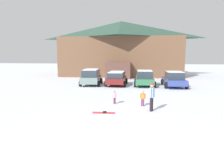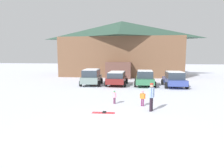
{
  "view_description": "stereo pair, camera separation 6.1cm",
  "coord_description": "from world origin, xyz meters",
  "px_view_note": "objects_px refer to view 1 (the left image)",
  "views": [
    {
      "loc": [
        1.19,
        -7.83,
        3.19
      ],
      "look_at": [
        -1.25,
        7.48,
        1.06
      ],
      "focal_mm": 32.0,
      "sensor_mm": 36.0,
      "label": 1
    },
    {
      "loc": [
        1.25,
        -7.82,
        3.19
      ],
      "look_at": [
        -1.25,
        7.48,
        1.06
      ],
      "focal_mm": 32.0,
      "sensor_mm": 36.0,
      "label": 2
    }
  ],
  "objects_px": {
    "skier_child_in_pink_snowsuit": "(115,97)",
    "skier_adult_in_blue_parka": "(152,95)",
    "parked_maroon_van": "(117,78)",
    "pair_of_skis": "(104,113)",
    "ski_lodge": "(121,48)",
    "parked_grey_wagon": "(91,77)",
    "parked_blue_hatchback": "(174,79)",
    "skier_child_in_orange_jacket": "(143,98)",
    "parked_green_coupe": "(144,78)"
  },
  "relations": [
    {
      "from": "skier_child_in_pink_snowsuit",
      "to": "skier_child_in_orange_jacket",
      "type": "xyz_separation_m",
      "value": [
        1.89,
        -0.33,
        0.05
      ]
    },
    {
      "from": "parked_grey_wagon",
      "to": "skier_child_in_orange_jacket",
      "type": "xyz_separation_m",
      "value": [
        5.82,
        -8.99,
        -0.39
      ]
    },
    {
      "from": "parked_grey_wagon",
      "to": "parked_green_coupe",
      "type": "relative_size",
      "value": 0.91
    },
    {
      "from": "parked_blue_hatchback",
      "to": "skier_child_in_pink_snowsuit",
      "type": "relative_size",
      "value": 5.01
    },
    {
      "from": "ski_lodge",
      "to": "skier_adult_in_blue_parka",
      "type": "height_order",
      "value": "ski_lodge"
    },
    {
      "from": "parked_blue_hatchback",
      "to": "pair_of_skis",
      "type": "xyz_separation_m",
      "value": [
        -5.38,
        -10.98,
        -0.81
      ]
    },
    {
      "from": "skier_child_in_orange_jacket",
      "to": "skier_adult_in_blue_parka",
      "type": "relative_size",
      "value": 0.59
    },
    {
      "from": "parked_maroon_van",
      "to": "parked_blue_hatchback",
      "type": "relative_size",
      "value": 0.95
    },
    {
      "from": "parked_grey_wagon",
      "to": "parked_maroon_van",
      "type": "bearing_deg",
      "value": 4.53
    },
    {
      "from": "parked_maroon_van",
      "to": "skier_child_in_orange_jacket",
      "type": "relative_size",
      "value": 4.28
    },
    {
      "from": "parked_maroon_van",
      "to": "skier_adult_in_blue_parka",
      "type": "bearing_deg",
      "value": -71.38
    },
    {
      "from": "parked_blue_hatchback",
      "to": "parked_maroon_van",
      "type": "bearing_deg",
      "value": 178.05
    },
    {
      "from": "parked_grey_wagon",
      "to": "skier_child_in_orange_jacket",
      "type": "bearing_deg",
      "value": -57.07
    },
    {
      "from": "ski_lodge",
      "to": "skier_child_in_orange_jacket",
      "type": "relative_size",
      "value": 20.31
    },
    {
      "from": "skier_child_in_pink_snowsuit",
      "to": "pair_of_skis",
      "type": "distance_m",
      "value": 2.37
    },
    {
      "from": "parked_green_coupe",
      "to": "skier_adult_in_blue_parka",
      "type": "xyz_separation_m",
      "value": [
        0.39,
        -10.55,
        0.09
      ]
    },
    {
      "from": "skier_child_in_pink_snowsuit",
      "to": "skier_adult_in_blue_parka",
      "type": "bearing_deg",
      "value": -30.92
    },
    {
      "from": "skier_child_in_orange_jacket",
      "to": "pair_of_skis",
      "type": "xyz_separation_m",
      "value": [
        -2.17,
        -1.97,
        -0.54
      ]
    },
    {
      "from": "skier_adult_in_blue_parka",
      "to": "pair_of_skis",
      "type": "bearing_deg",
      "value": -162.14
    },
    {
      "from": "ski_lodge",
      "to": "parked_grey_wagon",
      "type": "bearing_deg",
      "value": -98.67
    },
    {
      "from": "parked_maroon_van",
      "to": "skier_child_in_pink_snowsuit",
      "type": "xyz_separation_m",
      "value": [
        1.07,
        -8.89,
        -0.33
      ]
    },
    {
      "from": "skier_child_in_pink_snowsuit",
      "to": "pair_of_skis",
      "type": "xyz_separation_m",
      "value": [
        -0.27,
        -2.31,
        -0.48
      ]
    },
    {
      "from": "parked_green_coupe",
      "to": "pair_of_skis",
      "type": "height_order",
      "value": "parked_green_coupe"
    },
    {
      "from": "skier_child_in_pink_snowsuit",
      "to": "pair_of_skis",
      "type": "height_order",
      "value": "skier_child_in_pink_snowsuit"
    },
    {
      "from": "parked_green_coupe",
      "to": "parked_blue_hatchback",
      "type": "xyz_separation_m",
      "value": [
        3.09,
        -0.43,
        -0.02
      ]
    },
    {
      "from": "parked_green_coupe",
      "to": "parked_blue_hatchback",
      "type": "relative_size",
      "value": 1.04
    },
    {
      "from": "parked_grey_wagon",
      "to": "pair_of_skis",
      "type": "height_order",
      "value": "parked_grey_wagon"
    },
    {
      "from": "parked_blue_hatchback",
      "to": "skier_child_in_orange_jacket",
      "type": "xyz_separation_m",
      "value": [
        -3.21,
        -9.01,
        -0.27
      ]
    },
    {
      "from": "parked_blue_hatchback",
      "to": "skier_child_in_orange_jacket",
      "type": "distance_m",
      "value": 9.57
    },
    {
      "from": "ski_lodge",
      "to": "parked_maroon_van",
      "type": "distance_m",
      "value": 13.17
    },
    {
      "from": "parked_maroon_van",
      "to": "skier_child_in_orange_jacket",
      "type": "height_order",
      "value": "parked_maroon_van"
    },
    {
      "from": "parked_grey_wagon",
      "to": "parked_maroon_van",
      "type": "relative_size",
      "value": 1.0
    },
    {
      "from": "parked_green_coupe",
      "to": "skier_child_in_orange_jacket",
      "type": "xyz_separation_m",
      "value": [
        -0.13,
        -9.44,
        -0.29
      ]
    },
    {
      "from": "parked_green_coupe",
      "to": "skier_child_in_pink_snowsuit",
      "type": "height_order",
      "value": "parked_green_coupe"
    },
    {
      "from": "parked_maroon_van",
      "to": "parked_green_coupe",
      "type": "height_order",
      "value": "parked_green_coupe"
    },
    {
      "from": "ski_lodge",
      "to": "parked_green_coupe",
      "type": "bearing_deg",
      "value": -72.08
    },
    {
      "from": "parked_grey_wagon",
      "to": "parked_blue_hatchback",
      "type": "distance_m",
      "value": 9.04
    },
    {
      "from": "parked_blue_hatchback",
      "to": "skier_child_in_orange_jacket",
      "type": "height_order",
      "value": "parked_blue_hatchback"
    },
    {
      "from": "parked_grey_wagon",
      "to": "skier_adult_in_blue_parka",
      "type": "bearing_deg",
      "value": -57.89
    },
    {
      "from": "parked_maroon_van",
      "to": "pair_of_skis",
      "type": "height_order",
      "value": "parked_maroon_van"
    },
    {
      "from": "parked_blue_hatchback",
      "to": "skier_adult_in_blue_parka",
      "type": "xyz_separation_m",
      "value": [
        -2.7,
        -10.12,
        0.11
      ]
    },
    {
      "from": "skier_adult_in_blue_parka",
      "to": "pair_of_skis",
      "type": "xyz_separation_m",
      "value": [
        -2.68,
        -0.86,
        -0.92
      ]
    },
    {
      "from": "parked_blue_hatchback",
      "to": "pair_of_skis",
      "type": "height_order",
      "value": "parked_blue_hatchback"
    },
    {
      "from": "parked_blue_hatchback",
      "to": "skier_child_in_pink_snowsuit",
      "type": "distance_m",
      "value": 10.07
    },
    {
      "from": "parked_grey_wagon",
      "to": "parked_blue_hatchback",
      "type": "xyz_separation_m",
      "value": [
        9.04,
        0.02,
        -0.12
      ]
    },
    {
      "from": "ski_lodge",
      "to": "skier_child_in_orange_jacket",
      "type": "bearing_deg",
      "value": -79.93
    },
    {
      "from": "parked_grey_wagon",
      "to": "parked_blue_hatchback",
      "type": "bearing_deg",
      "value": 0.11
    },
    {
      "from": "ski_lodge",
      "to": "skier_adult_in_blue_parka",
      "type": "xyz_separation_m",
      "value": [
        4.39,
        -22.91,
        -3.68
      ]
    },
    {
      "from": "parked_grey_wagon",
      "to": "skier_adult_in_blue_parka",
      "type": "distance_m",
      "value": 11.93
    },
    {
      "from": "pair_of_skis",
      "to": "parked_blue_hatchback",
      "type": "bearing_deg",
      "value": 63.89
    }
  ]
}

